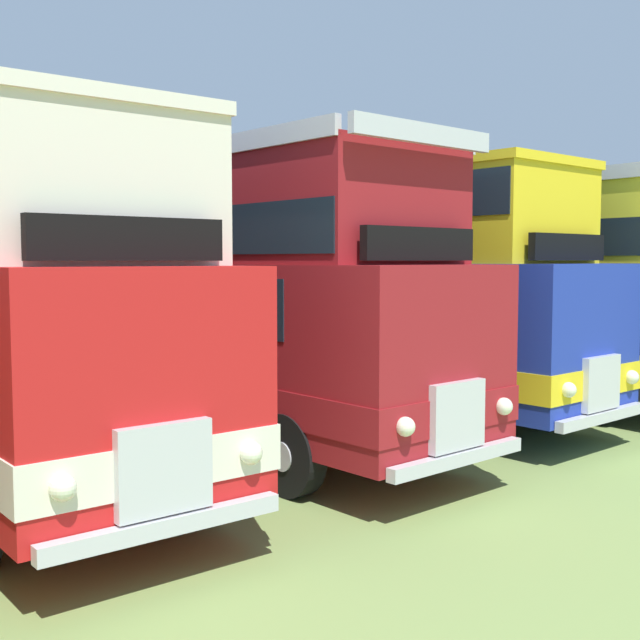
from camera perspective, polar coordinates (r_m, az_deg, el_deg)
name	(u,v)px	position (r m, az deg, el deg)	size (l,w,h in m)	color
ground_plane	(211,436)	(13.35, -7.86, -8.27)	(200.00, 200.00, 0.00)	#7A934C
bus_third_in_row	(200,293)	(13.29, -8.67, 1.95)	(2.88, 10.79, 4.52)	maroon
bus_fourth_in_row	(357,282)	(15.40, 2.71, 2.72)	(2.83, 10.24, 4.49)	#1E339E
bus_fifth_in_row	(470,284)	(18.06, 10.80, 2.55)	(3.09, 11.30, 4.52)	black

